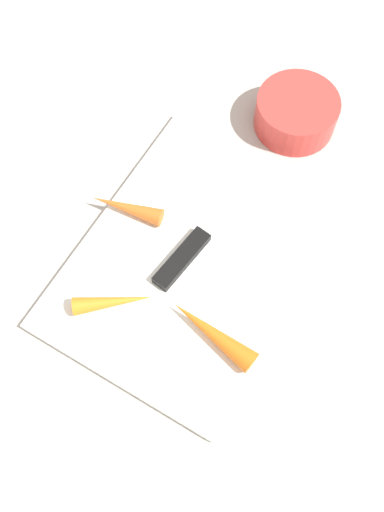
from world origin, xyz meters
The scene contains 7 objects.
ground_plane centered at (0.00, 0.00, 0.00)m, with size 1.40×1.40×0.00m, color #ADA8A0.
cutting_board centered at (0.00, 0.00, 0.01)m, with size 0.36×0.26×0.01m, color white.
knife centered at (0.00, 0.01, 0.02)m, with size 0.20×0.05×0.01m.
carrot_medium centered at (-0.10, 0.05, 0.02)m, with size 0.02×0.02×0.10m, color orange.
carrot_shortest centered at (0.01, 0.10, 0.02)m, with size 0.02×0.02×0.09m, color orange.
carrot_longest centered at (-0.08, -0.07, 0.03)m, with size 0.03×0.03×0.11m, color orange.
small_bowl centered at (0.25, -0.02, 0.02)m, with size 0.11×0.11×0.05m, color red.
Camera 1 is at (-0.25, -0.15, 0.65)m, focal length 39.85 mm.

